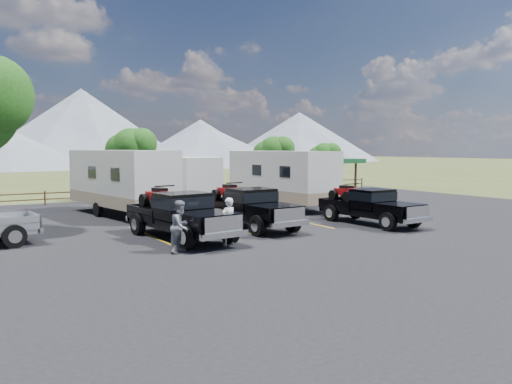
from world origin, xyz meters
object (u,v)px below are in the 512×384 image
trailer_center (175,182)px  person_b (181,226)px  trailer_right (282,178)px  rig_left (180,214)px  rig_right (369,205)px  person_a (228,221)px  pavilion (313,160)px  trailer_left (122,181)px  rig_center (248,207)px

trailer_center → person_b: size_ratio=4.91×
trailer_right → trailer_center: bearing=148.2°
trailer_right → rig_left: bearing=-148.1°
rig_right → person_a: size_ratio=3.21×
pavilion → person_a: pavilion is taller
pavilion → trailer_right: size_ratio=0.60×
rig_left → trailer_left: size_ratio=0.63×
trailer_center → trailer_right: bearing=-33.7°
rig_center → person_a: bearing=-134.1°
pavilion → rig_left: bearing=-141.7°
rig_center → person_a: rig_center is taller
pavilion → rig_left: size_ratio=0.93×
rig_center → pavilion: bearing=40.2°
pavilion → trailer_right: bearing=-137.9°
pavilion → person_a: 23.93m
rig_center → rig_right: size_ratio=1.07×
trailer_left → person_a: (0.97, -10.76, -0.98)m
pavilion → rig_left: 23.21m
trailer_left → person_b: size_ratio=5.56×
trailer_left → trailer_right: bearing=-19.9°
rig_left → rig_center: 3.99m
rig_right → trailer_right: size_ratio=0.57×
rig_right → rig_center: bearing=157.2°
rig_right → person_a: bearing=-175.1°
rig_right → trailer_center: (-5.71, 11.03, 0.74)m
pavilion → person_a: bearing=-135.8°
pavilion → trailer_center: 15.00m
trailer_center → trailer_right: trailer_right is taller
rig_left → trailer_left: (0.09, 8.48, 0.87)m
rig_right → person_b: bearing=-174.8°
rig_right → person_b: rig_right is taller
rig_left → rig_right: (9.58, -1.12, -0.10)m
rig_center → rig_left: bearing=-169.2°
pavilion → rig_right: (-8.58, -15.47, -1.81)m
rig_center → rig_right: rig_center is taller
rig_center → person_b: size_ratio=3.36×
rig_right → trailer_center: trailer_center is taller
rig_center → person_a: (-2.81, -3.23, -0.08)m
trailer_left → person_b: bearing=-105.2°
rig_right → person_b: 10.75m
trailer_center → trailer_right: 6.64m
trailer_right → person_b: trailer_right is taller
pavilion → rig_center: pavilion is taller
trailer_center → person_b: bearing=-116.2°
pavilion → person_b: 25.71m
trailer_right → person_a: trailer_right is taller
rig_right → person_a: (-8.53, -1.16, -0.01)m
rig_center → person_a: size_ratio=3.44×
rig_left → person_b: size_ratio=3.51×
trailer_left → rig_left: bearing=-99.9°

